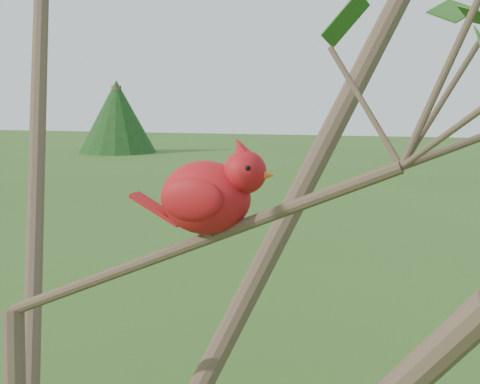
{
  "coord_description": "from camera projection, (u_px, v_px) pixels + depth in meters",
  "views": [
    {
      "loc": [
        0.62,
        -0.87,
        2.29
      ],
      "look_at": [
        0.33,
        0.07,
        2.16
      ],
      "focal_mm": 55.0,
      "sensor_mm": 36.0,
      "label": 1
    }
  ],
  "objects": [
    {
      "name": "crabapple_tree",
      "position": [
        2.0,
        218.0,
        1.0
      ],
      "size": [
        2.35,
        2.05,
        2.95
      ],
      "color": "#473626",
      "rests_on": "ground"
    },
    {
      "name": "cardinal",
      "position": [
        211.0,
        194.0,
        1.01
      ],
      "size": [
        0.21,
        0.11,
        0.15
      ],
      "rotation": [
        0.0,
        0.0,
        -0.04
      ],
      "color": "red",
      "rests_on": "ground"
    },
    {
      "name": "distant_trees",
      "position": [
        296.0,
        117.0,
        25.7
      ],
      "size": [
        42.41,
        13.98,
        3.16
      ],
      "color": "#473626",
      "rests_on": "ground"
    }
  ]
}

